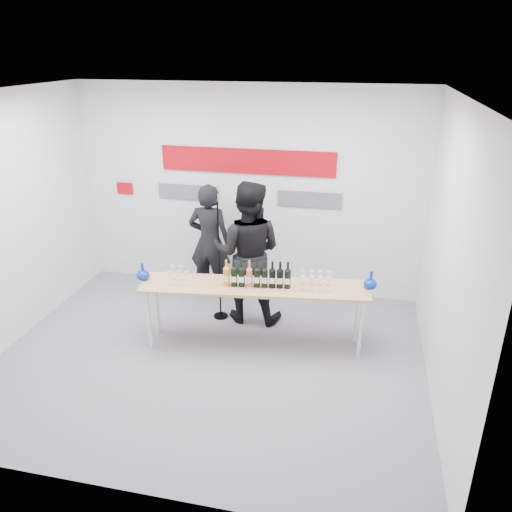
# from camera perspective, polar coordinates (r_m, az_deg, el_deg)

# --- Properties ---
(ground) EXTENTS (5.00, 5.00, 0.00)m
(ground) POSITION_cam_1_polar(r_m,az_deg,el_deg) (6.10, -5.30, -11.52)
(ground) COLOR slate
(ground) RESTS_ON ground
(back_wall) EXTENTS (5.00, 0.04, 3.00)m
(back_wall) POSITION_cam_1_polar(r_m,az_deg,el_deg) (7.23, -0.99, 7.35)
(back_wall) COLOR silver
(back_wall) RESTS_ON ground
(signage) EXTENTS (3.38, 0.02, 0.79)m
(signage) POSITION_cam_1_polar(r_m,az_deg,el_deg) (7.14, -1.50, 9.68)
(signage) COLOR #A50710
(signage) RESTS_ON back_wall
(tasting_table) EXTENTS (2.75, 0.88, 0.81)m
(tasting_table) POSITION_cam_1_polar(r_m,az_deg,el_deg) (5.96, -0.21, -3.91)
(tasting_table) COLOR tan
(tasting_table) RESTS_ON ground
(wine_bottles) EXTENTS (0.80, 0.18, 0.33)m
(wine_bottles) POSITION_cam_1_polar(r_m,az_deg,el_deg) (5.83, 0.11, -2.07)
(wine_bottles) COLOR #BF7F19
(wine_bottles) RESTS_ON tasting_table
(decanter_left) EXTENTS (0.16, 0.16, 0.21)m
(decanter_left) POSITION_cam_1_polar(r_m,az_deg,el_deg) (6.19, -12.82, -1.70)
(decanter_left) COLOR navy
(decanter_left) RESTS_ON tasting_table
(decanter_right) EXTENTS (0.16, 0.16, 0.21)m
(decanter_right) POSITION_cam_1_polar(r_m,az_deg,el_deg) (5.97, 12.98, -2.66)
(decanter_right) COLOR navy
(decanter_right) RESTS_ON tasting_table
(glasses_left) EXTENTS (0.28, 0.24, 0.18)m
(glasses_left) POSITION_cam_1_polar(r_m,az_deg,el_deg) (6.02, -8.90, -2.28)
(glasses_left) COLOR silver
(glasses_left) RESTS_ON tasting_table
(glasses_right) EXTENTS (0.38, 0.26, 0.18)m
(glasses_right) POSITION_cam_1_polar(r_m,az_deg,el_deg) (5.87, 6.86, -2.83)
(glasses_right) COLOR silver
(glasses_right) RESTS_ON tasting_table
(presenter_left) EXTENTS (0.63, 0.42, 1.69)m
(presenter_left) POSITION_cam_1_polar(r_m,az_deg,el_deg) (7.19, -5.31, 1.66)
(presenter_left) COLOR black
(presenter_left) RESTS_ON ground
(presenter_right) EXTENTS (0.94, 0.74, 1.91)m
(presenter_right) POSITION_cam_1_polar(r_m,az_deg,el_deg) (6.48, -0.94, 0.38)
(presenter_right) COLOR black
(presenter_right) RESTS_ON ground
(mic_stand) EXTENTS (0.19, 0.19, 1.66)m
(mic_stand) POSITION_cam_1_polar(r_m,az_deg,el_deg) (6.69, -4.16, -3.16)
(mic_stand) COLOR black
(mic_stand) RESTS_ON ground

